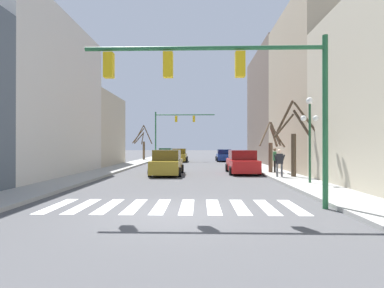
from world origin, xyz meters
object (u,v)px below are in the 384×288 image
object	(u,v)px
street_lamp_right_corner	(310,122)
car_parked_left_far	(242,163)
car_parked_left_near	(180,156)
pedestrian_crossing_street	(275,158)
car_parked_left_mid	(166,154)
street_tree_left_far	(294,139)
traffic_signal_near	(231,79)
car_parked_right_far	(167,163)
street_tree_left_near	(143,144)
street_tree_left_mid	(272,147)
pedestrian_near_right_corner	(279,161)
traffic_signal_far	(173,125)
car_at_intersection	(224,156)

from	to	relation	value
street_lamp_right_corner	car_parked_left_far	xyz separation A→B (m)	(-2.58, 6.68, -2.49)
car_parked_left_near	pedestrian_crossing_street	size ratio (longest dim) A/B	2.72
car_parked_left_mid	pedestrian_crossing_street	xyz separation A→B (m)	(10.47, -21.79, 0.41)
pedestrian_crossing_street	street_tree_left_far	size ratio (longest dim) A/B	0.37
traffic_signal_near	pedestrian_crossing_street	xyz separation A→B (m)	(4.47, 12.06, -3.12)
car_parked_right_far	street_tree_left_near	bearing A→B (deg)	-164.34
car_parked_left_near	street_tree_left_mid	xyz separation A→B (m)	(7.84, -16.43, 1.23)
car_parked_left_far	street_tree_left_near	xyz separation A→B (m)	(-11.00, 18.53, 1.54)
street_tree_left_mid	car_parked_left_near	bearing A→B (deg)	115.50
car_parked_right_far	car_parked_left_far	distance (m)	5.61
traffic_signal_near	car_parked_left_near	xyz separation A→B (m)	(-3.60, 28.33, -3.53)
pedestrian_near_right_corner	traffic_signal_near	bearing A→B (deg)	-119.29
street_lamp_right_corner	pedestrian_crossing_street	world-z (taller)	street_lamp_right_corner
pedestrian_crossing_street	car_parked_left_far	bearing A→B (deg)	90.01
traffic_signal_far	car_at_intersection	size ratio (longest dim) A/B	1.90
car_parked_right_far	traffic_signal_far	bearing A→B (deg)	-176.15
car_parked_left_mid	street_tree_left_far	bearing A→B (deg)	-156.53
car_parked_left_mid	street_tree_left_mid	bearing A→B (deg)	-155.00
car_parked_right_far	street_tree_left_far	bearing A→B (deg)	73.35
traffic_signal_far	pedestrian_crossing_street	bearing A→B (deg)	-63.28
traffic_signal_far	car_parked_left_far	bearing A→B (deg)	-69.04
car_parked_left_mid	car_parked_right_far	bearing A→B (deg)	-173.29
car_parked_right_far	street_tree_left_far	distance (m)	8.71
street_lamp_right_corner	street_tree_left_near	size ratio (longest dim) A/B	0.93
car_at_intersection	car_parked_left_far	size ratio (longest dim) A/B	0.91
traffic_signal_near	car_parked_right_far	world-z (taller)	traffic_signal_near
car_parked_left_near	street_tree_left_mid	world-z (taller)	street_tree_left_mid
car_parked_left_near	pedestrian_near_right_corner	distance (m)	21.07
car_parked_left_far	street_tree_left_near	size ratio (longest dim) A/B	0.97
pedestrian_near_right_corner	car_parked_left_near	bearing A→B (deg)	105.96
car_parked_right_far	car_at_intersection	xyz separation A→B (m)	(5.54, 18.24, -0.09)
car_parked_left_far	pedestrian_crossing_street	distance (m)	2.39
pedestrian_near_right_corner	car_parked_right_far	bearing A→B (deg)	154.90
car_parked_left_near	street_tree_left_mid	size ratio (longest dim) A/B	1.30
traffic_signal_far	street_tree_left_far	size ratio (longest dim) A/B	1.67
pedestrian_near_right_corner	pedestrian_crossing_street	world-z (taller)	pedestrian_crossing_street
car_parked_left_near	street_tree_left_near	world-z (taller)	street_tree_left_near
street_lamp_right_corner	pedestrian_near_right_corner	bearing A→B (deg)	105.78
pedestrian_crossing_street	car_parked_left_mid	bearing A→B (deg)	35.54
street_lamp_right_corner	car_parked_right_far	xyz separation A→B (m)	(-8.07, 5.54, -2.48)
pedestrian_near_right_corner	street_tree_left_mid	distance (m)	3.37
traffic_signal_far	street_tree_left_mid	bearing A→B (deg)	-64.08
traffic_signal_near	car_parked_left_far	bearing A→B (deg)	80.23
street_lamp_right_corner	pedestrian_crossing_street	bearing A→B (deg)	92.31
traffic_signal_far	car_at_intersection	xyz separation A→B (m)	(6.81, -0.54, -4.12)
car_at_intersection	street_tree_left_near	xyz separation A→B (m)	(-11.05, 1.43, 1.61)
traffic_signal_near	street_lamp_right_corner	distance (m)	7.54
traffic_signal_near	car_at_intersection	size ratio (longest dim) A/B	1.92
traffic_signal_near	car_parked_left_mid	world-z (taller)	traffic_signal_near
car_parked_left_near	car_parked_left_far	size ratio (longest dim) A/B	1.03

